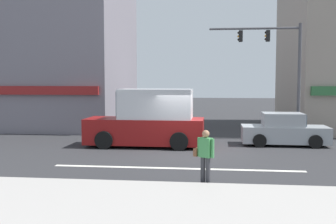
{
  "coord_description": "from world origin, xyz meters",
  "views": [
    {
      "loc": [
        1.25,
        -17.28,
        3.08
      ],
      "look_at": [
        -0.93,
        2.0,
        1.6
      ],
      "focal_mm": 42.0,
      "sensor_mm": 36.0,
      "label": 1
    }
  ],
  "objects_px": {
    "box_truck_waiting_far": "(149,120)",
    "van_approaching_near": "(170,112)",
    "pedestrian_foreground_with_bag": "(205,154)",
    "traffic_light_mast": "(281,62)",
    "sedan_crossing_center": "(284,131)",
    "utility_pole_near_left": "(55,58)"
  },
  "relations": [
    {
      "from": "box_truck_waiting_far",
      "to": "van_approaching_near",
      "type": "relative_size",
      "value": 1.21
    },
    {
      "from": "box_truck_waiting_far",
      "to": "pedestrian_foreground_with_bag",
      "type": "bearing_deg",
      "value": -67.94
    },
    {
      "from": "traffic_light_mast",
      "to": "sedan_crossing_center",
      "type": "height_order",
      "value": "traffic_light_mast"
    },
    {
      "from": "traffic_light_mast",
      "to": "box_truck_waiting_far",
      "type": "relative_size",
      "value": 1.11
    },
    {
      "from": "pedestrian_foreground_with_bag",
      "to": "box_truck_waiting_far",
      "type": "bearing_deg",
      "value": 112.06
    },
    {
      "from": "sedan_crossing_center",
      "to": "pedestrian_foreground_with_bag",
      "type": "xyz_separation_m",
      "value": [
        -3.7,
        -8.01,
        0.24
      ]
    },
    {
      "from": "box_truck_waiting_far",
      "to": "pedestrian_foreground_with_bag",
      "type": "distance_m",
      "value": 7.45
    },
    {
      "from": "box_truck_waiting_far",
      "to": "sedan_crossing_center",
      "type": "relative_size",
      "value": 1.36
    },
    {
      "from": "utility_pole_near_left",
      "to": "pedestrian_foreground_with_bag",
      "type": "distance_m",
      "value": 15.42
    },
    {
      "from": "traffic_light_mast",
      "to": "pedestrian_foreground_with_bag",
      "type": "xyz_separation_m",
      "value": [
        -3.83,
        -10.16,
        -3.22
      ]
    },
    {
      "from": "utility_pole_near_left",
      "to": "sedan_crossing_center",
      "type": "relative_size",
      "value": 2.13
    },
    {
      "from": "sedan_crossing_center",
      "to": "pedestrian_foreground_with_bag",
      "type": "height_order",
      "value": "pedestrian_foreground_with_bag"
    },
    {
      "from": "box_truck_waiting_far",
      "to": "pedestrian_foreground_with_bag",
      "type": "height_order",
      "value": "box_truck_waiting_far"
    },
    {
      "from": "traffic_light_mast",
      "to": "van_approaching_near",
      "type": "distance_m",
      "value": 9.07
    },
    {
      "from": "box_truck_waiting_far",
      "to": "van_approaching_near",
      "type": "xyz_separation_m",
      "value": [
        0.05,
        8.64,
        -0.25
      ]
    },
    {
      "from": "traffic_light_mast",
      "to": "van_approaching_near",
      "type": "height_order",
      "value": "traffic_light_mast"
    },
    {
      "from": "van_approaching_near",
      "to": "pedestrian_foreground_with_bag",
      "type": "distance_m",
      "value": 15.78
    },
    {
      "from": "traffic_light_mast",
      "to": "van_approaching_near",
      "type": "relative_size",
      "value": 1.34
    },
    {
      "from": "utility_pole_near_left",
      "to": "pedestrian_foreground_with_bag",
      "type": "bearing_deg",
      "value": -51.13
    },
    {
      "from": "traffic_light_mast",
      "to": "sedan_crossing_center",
      "type": "bearing_deg",
      "value": -93.67
    },
    {
      "from": "utility_pole_near_left",
      "to": "pedestrian_foreground_with_bag",
      "type": "xyz_separation_m",
      "value": [
        9.41,
        -11.68,
        -3.59
      ]
    },
    {
      "from": "traffic_light_mast",
      "to": "box_truck_waiting_far",
      "type": "bearing_deg",
      "value": -153.78
    }
  ]
}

